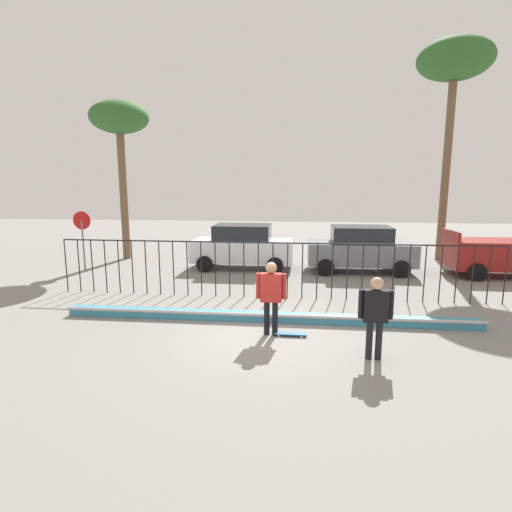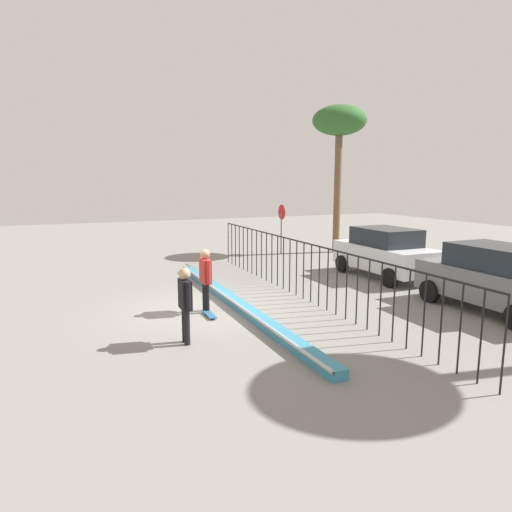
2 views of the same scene
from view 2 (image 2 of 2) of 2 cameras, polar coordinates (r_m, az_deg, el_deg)
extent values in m
plane|color=gray|center=(13.03, -6.64, -6.87)|extent=(60.00, 60.00, 0.00)
cube|color=teal|center=(13.29, -2.59, -5.98)|extent=(11.00, 0.36, 0.22)
cylinder|color=#B2B2B7|center=(13.21, -3.33, -5.60)|extent=(11.00, 0.09, 0.09)
cylinder|color=black|center=(20.35, -3.56, 1.72)|extent=(0.04, 0.04, 1.81)
cylinder|color=black|center=(19.92, -3.11, 1.55)|extent=(0.04, 0.04, 1.81)
cylinder|color=black|center=(19.48, -2.64, 1.38)|extent=(0.04, 0.04, 1.81)
cylinder|color=black|center=(19.05, -2.15, 1.20)|extent=(0.04, 0.04, 1.81)
cylinder|color=black|center=(18.62, -1.63, 1.01)|extent=(0.04, 0.04, 1.81)
cylinder|color=black|center=(18.19, -1.09, 0.81)|extent=(0.04, 0.04, 1.81)
cylinder|color=black|center=(17.77, -0.52, 0.60)|extent=(0.04, 0.04, 1.81)
cylinder|color=black|center=(17.34, 0.07, 0.37)|extent=(0.04, 0.04, 1.81)
cylinder|color=black|center=(16.92, 0.69, 0.14)|extent=(0.04, 0.04, 1.81)
cylinder|color=black|center=(16.50, 1.35, -0.10)|extent=(0.04, 0.04, 1.81)
cylinder|color=black|center=(16.08, 2.04, -0.36)|extent=(0.04, 0.04, 1.81)
cylinder|color=black|center=(15.67, 2.76, -0.62)|extent=(0.04, 0.04, 1.81)
cylinder|color=black|center=(15.26, 3.53, -0.91)|extent=(0.04, 0.04, 1.81)
cylinder|color=black|center=(14.85, 4.33, -1.21)|extent=(0.04, 0.04, 1.81)
cylinder|color=black|center=(14.44, 5.19, -1.52)|extent=(0.04, 0.04, 1.81)
cylinder|color=black|center=(14.04, 6.09, -1.86)|extent=(0.04, 0.04, 1.81)
cylinder|color=black|center=(13.65, 7.04, -2.21)|extent=(0.04, 0.04, 1.81)
cylinder|color=black|center=(13.26, 8.06, -2.58)|extent=(0.04, 0.04, 1.81)
cylinder|color=black|center=(12.87, 9.13, -2.98)|extent=(0.04, 0.04, 1.81)
cylinder|color=black|center=(12.49, 10.27, -3.40)|extent=(0.04, 0.04, 1.81)
cylinder|color=black|center=(12.11, 11.49, -3.84)|extent=(0.04, 0.04, 1.81)
cylinder|color=black|center=(11.74, 12.78, -4.31)|extent=(0.04, 0.04, 1.81)
cylinder|color=black|center=(11.38, 14.16, -4.80)|extent=(0.04, 0.04, 1.81)
cylinder|color=black|center=(11.03, 15.62, -5.33)|extent=(0.04, 0.04, 1.81)
cylinder|color=black|center=(10.68, 17.19, -5.88)|extent=(0.04, 0.04, 1.81)
cylinder|color=black|center=(10.34, 18.87, -6.47)|extent=(0.04, 0.04, 1.81)
cylinder|color=black|center=(10.02, 20.66, -7.09)|extent=(0.04, 0.04, 1.81)
cylinder|color=black|center=(9.70, 22.57, -7.75)|extent=(0.04, 0.04, 1.81)
cylinder|color=black|center=(9.40, 24.61, -8.43)|extent=(0.04, 0.04, 1.81)
cylinder|color=black|center=(9.12, 26.80, -9.15)|extent=(0.04, 0.04, 1.81)
cylinder|color=black|center=(8.84, 29.13, -9.91)|extent=(0.04, 0.04, 1.81)
cube|color=black|center=(13.90, 6.15, 1.71)|extent=(14.00, 0.04, 0.04)
cylinder|color=black|center=(12.85, -6.54, -5.17)|extent=(0.14, 0.14, 0.83)
cylinder|color=black|center=(12.66, -6.28, -5.38)|extent=(0.14, 0.14, 0.83)
cube|color=#B22823|center=(12.58, -6.48, -1.92)|extent=(0.51, 0.22, 0.69)
sphere|color=#A87A5B|center=(12.50, -6.52, 0.25)|extent=(0.27, 0.27, 0.27)
cylinder|color=#B22823|center=(12.87, -6.87, -1.50)|extent=(0.11, 0.11, 0.62)
cylinder|color=#B22823|center=(12.29, -6.06, -2.01)|extent=(0.11, 0.11, 0.62)
cube|color=#26598C|center=(12.40, -5.96, -7.40)|extent=(0.80, 0.20, 0.02)
cylinder|color=silver|center=(12.19, -5.24, -7.87)|extent=(0.05, 0.03, 0.05)
cylinder|color=silver|center=(12.15, -5.92, -7.94)|extent=(0.05, 0.03, 0.05)
cylinder|color=silver|center=(12.68, -6.00, -7.18)|extent=(0.05, 0.03, 0.05)
cylinder|color=silver|center=(12.64, -6.65, -7.25)|extent=(0.05, 0.03, 0.05)
cylinder|color=black|center=(10.49, -9.07, -8.68)|extent=(0.14, 0.14, 0.82)
cylinder|color=black|center=(10.31, -8.80, -9.00)|extent=(0.14, 0.14, 0.82)
cube|color=black|center=(10.19, -9.04, -4.86)|extent=(0.50, 0.21, 0.67)
sphere|color=tan|center=(10.08, -9.11, -2.27)|extent=(0.27, 0.27, 0.27)
cylinder|color=black|center=(10.46, -9.45, -4.28)|extent=(0.11, 0.11, 0.60)
cylinder|color=black|center=(9.90, -8.62, -5.06)|extent=(0.11, 0.11, 0.60)
cube|color=silver|center=(17.87, 16.13, -0.10)|extent=(4.30, 1.90, 0.90)
cube|color=#1E2328|center=(17.76, 16.25, 2.38)|extent=(2.37, 1.71, 0.66)
cylinder|color=black|center=(17.52, 21.49, -2.08)|extent=(0.68, 0.22, 0.68)
cylinder|color=black|center=(16.25, 16.70, -2.68)|extent=(0.68, 0.22, 0.68)
cylinder|color=black|center=(19.66, 15.53, -0.55)|extent=(0.68, 0.22, 0.68)
cylinder|color=black|center=(18.54, 10.94, -0.97)|extent=(0.68, 0.22, 0.68)
cube|color=slate|center=(14.34, 28.21, -3.18)|extent=(4.30, 1.90, 0.90)
cube|color=#1E2328|center=(14.20, 28.46, -0.11)|extent=(2.37, 1.71, 0.66)
cylinder|color=black|center=(16.05, 26.16, -3.41)|extent=(0.68, 0.22, 0.68)
cylinder|color=black|center=(14.69, 21.29, -4.21)|extent=(0.68, 0.22, 0.68)
cylinder|color=slate|center=(22.70, 3.23, 2.91)|extent=(0.07, 0.07, 2.10)
cylinder|color=red|center=(22.61, 3.30, 5.60)|extent=(0.76, 0.02, 0.76)
cylinder|color=brown|center=(23.51, 10.33, 7.67)|extent=(0.36, 0.36, 5.92)
ellipsoid|color=#2D6028|center=(23.69, 10.61, 16.66)|extent=(2.71, 2.71, 1.49)
camera|label=1|loc=(12.58, -50.99, 5.81)|focal=28.31mm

